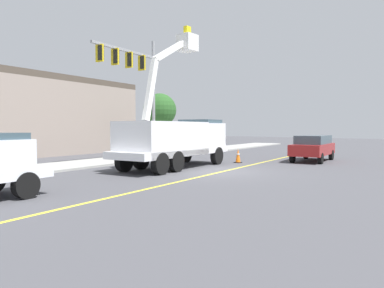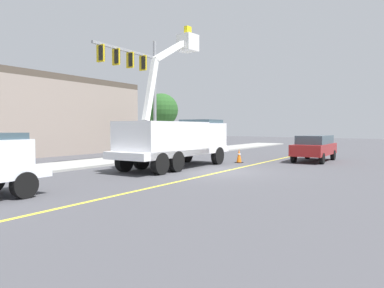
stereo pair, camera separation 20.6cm
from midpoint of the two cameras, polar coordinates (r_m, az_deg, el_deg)
The scene contains 9 objects.
ground at distance 18.14m, azimuth 4.40°, elevation -4.40°, with size 120.00×120.00×0.00m, color #47474C.
sidewalk_far_side at distance 23.29m, azimuth -14.58°, elevation -2.76°, with size 60.00×3.60×0.12m, color #9E9E99.
lane_centre_stripe at distance 18.14m, azimuth 4.40°, elevation -4.39°, with size 50.00×0.16×0.01m, color yellow.
utility_bucket_truck at distance 19.92m, azimuth -2.80°, elevation 0.93°, with size 8.47×3.60×7.75m.
passing_minivan at distance 24.95m, azimuth 18.35°, elevation -0.35°, with size 5.01×2.54×1.69m.
traffic_cone_mid_front at distance 22.80m, azimuth 7.03°, elevation -1.86°, with size 0.40×0.40×0.88m.
traffic_signal_mast at distance 24.38m, azimuth -9.10°, elevation 10.76°, with size 5.76×1.09×8.23m.
commercial_building_backdrop at distance 31.79m, azimuth -26.30°, elevation 4.08°, with size 20.92×10.16×6.33m.
street_tree_right at distance 30.91m, azimuth -5.31°, elevation 5.32°, with size 2.83×2.83×5.11m.
Camera 1 is at (-14.78, -10.30, 2.23)m, focal length 33.76 mm.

